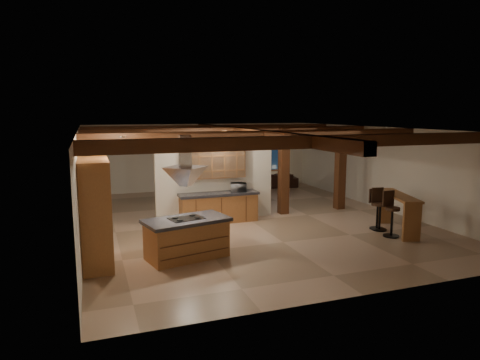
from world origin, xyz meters
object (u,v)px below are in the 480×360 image
at_px(kitchen_island, 187,238).
at_px(bar_counter, 398,207).
at_px(dining_table, 242,195).
at_px(sofa, 273,180).

height_order(kitchen_island, bar_counter, bar_counter).
relative_size(dining_table, sofa, 0.79).
relative_size(dining_table, bar_counter, 0.79).
distance_m(sofa, bar_counter, 7.98).
bearing_deg(bar_counter, sofa, 92.50).
height_order(kitchen_island, sofa, kitchen_island).
distance_m(kitchen_island, bar_counter, 6.19).
bearing_deg(bar_counter, dining_table, 118.82).
relative_size(kitchen_island, sofa, 0.98).
bearing_deg(dining_table, bar_counter, -75.24).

